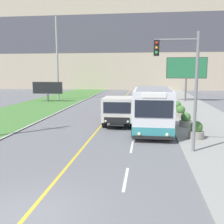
{
  "coord_description": "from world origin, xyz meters",
  "views": [
    {
      "loc": [
        3.49,
        -6.8,
        4.29
      ],
      "look_at": [
        1.1,
        11.58,
        1.4
      ],
      "focal_mm": 42.0,
      "sensor_mm": 36.0,
      "label": 1
    }
  ],
  "objects_px": {
    "traffic_light_mast": "(184,78)",
    "planter_round_near": "(196,131)",
    "city_bus": "(152,111)",
    "dump_truck": "(120,110)",
    "planter_round_far": "(177,107)",
    "utility_pole_far": "(57,59)",
    "billboard_large": "(187,69)",
    "billboard_small": "(47,88)",
    "planter_round_third": "(181,113)",
    "planter_round_second": "(186,120)"
  },
  "relations": [
    {
      "from": "traffic_light_mast",
      "to": "planter_round_near",
      "type": "height_order",
      "value": "traffic_light_mast"
    },
    {
      "from": "city_bus",
      "to": "planter_round_near",
      "type": "relative_size",
      "value": 4.99
    },
    {
      "from": "dump_truck",
      "to": "planter_round_near",
      "type": "xyz_separation_m",
      "value": [
        5.26,
        -4.11,
        -0.62
      ]
    },
    {
      "from": "dump_truck",
      "to": "planter_round_far",
      "type": "relative_size",
      "value": 6.06
    },
    {
      "from": "city_bus",
      "to": "planter_round_far",
      "type": "height_order",
      "value": "city_bus"
    },
    {
      "from": "utility_pole_far",
      "to": "planter_round_far",
      "type": "distance_m",
      "value": 20.45
    },
    {
      "from": "billboard_large",
      "to": "billboard_small",
      "type": "distance_m",
      "value": 19.79
    },
    {
      "from": "billboard_large",
      "to": "planter_round_third",
      "type": "relative_size",
      "value": 5.37
    },
    {
      "from": "planter_round_far",
      "to": "planter_round_second",
      "type": "bearing_deg",
      "value": -91.42
    },
    {
      "from": "dump_truck",
      "to": "utility_pole_far",
      "type": "bearing_deg",
      "value": 122.43
    },
    {
      "from": "billboard_large",
      "to": "planter_round_second",
      "type": "relative_size",
      "value": 5.72
    },
    {
      "from": "planter_round_near",
      "to": "billboard_large",
      "type": "bearing_deg",
      "value": 83.69
    },
    {
      "from": "billboard_large",
      "to": "planter_round_third",
      "type": "bearing_deg",
      "value": -99.7
    },
    {
      "from": "city_bus",
      "to": "dump_truck",
      "type": "bearing_deg",
      "value": 132.97
    },
    {
      "from": "utility_pole_far",
      "to": "city_bus",
      "type": "bearing_deg",
      "value": -55.98
    },
    {
      "from": "utility_pole_far",
      "to": "billboard_small",
      "type": "bearing_deg",
      "value": -101.39
    },
    {
      "from": "billboard_small",
      "to": "planter_round_near",
      "type": "relative_size",
      "value": 3.88
    },
    {
      "from": "billboard_large",
      "to": "city_bus",
      "type": "bearing_deg",
      "value": -104.21
    },
    {
      "from": "city_bus",
      "to": "planter_round_far",
      "type": "bearing_deg",
      "value": 73.76
    },
    {
      "from": "traffic_light_mast",
      "to": "planter_round_third",
      "type": "xyz_separation_m",
      "value": [
        1.21,
        10.07,
        -3.38
      ]
    },
    {
      "from": "billboard_small",
      "to": "planter_round_far",
      "type": "relative_size",
      "value": 3.76
    },
    {
      "from": "utility_pole_far",
      "to": "planter_round_second",
      "type": "height_order",
      "value": "utility_pole_far"
    },
    {
      "from": "billboard_large",
      "to": "billboard_small",
      "type": "relative_size",
      "value": 1.44
    },
    {
      "from": "billboard_large",
      "to": "billboard_small",
      "type": "bearing_deg",
      "value": -171.77
    },
    {
      "from": "utility_pole_far",
      "to": "traffic_light_mast",
      "type": "relative_size",
      "value": 1.94
    },
    {
      "from": "dump_truck",
      "to": "billboard_large",
      "type": "xyz_separation_m",
      "value": [
        7.65,
        17.51,
        3.41
      ]
    },
    {
      "from": "billboard_small",
      "to": "planter_round_near",
      "type": "height_order",
      "value": "billboard_small"
    },
    {
      "from": "dump_truck",
      "to": "traffic_light_mast",
      "type": "height_order",
      "value": "traffic_light_mast"
    },
    {
      "from": "billboard_small",
      "to": "planter_round_second",
      "type": "distance_m",
      "value": 22.74
    },
    {
      "from": "utility_pole_far",
      "to": "billboard_large",
      "type": "height_order",
      "value": "utility_pole_far"
    },
    {
      "from": "city_bus",
      "to": "utility_pole_far",
      "type": "distance_m",
      "value": 24.91
    },
    {
      "from": "city_bus",
      "to": "planter_round_near",
      "type": "bearing_deg",
      "value": -27.09
    },
    {
      "from": "billboard_large",
      "to": "utility_pole_far",
      "type": "bearing_deg",
      "value": 179.78
    },
    {
      "from": "dump_truck",
      "to": "planter_round_second",
      "type": "bearing_deg",
      "value": -5.17
    },
    {
      "from": "city_bus",
      "to": "billboard_small",
      "type": "xyz_separation_m",
      "value": [
        -14.28,
        17.42,
        0.32
      ]
    },
    {
      "from": "dump_truck",
      "to": "planter_round_second",
      "type": "height_order",
      "value": "dump_truck"
    },
    {
      "from": "traffic_light_mast",
      "to": "planter_round_far",
      "type": "bearing_deg",
      "value": 84.49
    },
    {
      "from": "planter_round_near",
      "to": "planter_round_second",
      "type": "distance_m",
      "value": 3.65
    },
    {
      "from": "dump_truck",
      "to": "planter_round_near",
      "type": "distance_m",
      "value": 6.71
    },
    {
      "from": "billboard_small",
      "to": "planter_round_second",
      "type": "xyz_separation_m",
      "value": [
        16.88,
        -15.17,
        -1.36
      ]
    },
    {
      "from": "utility_pole_far",
      "to": "traffic_light_mast",
      "type": "bearing_deg",
      "value": -58.22
    },
    {
      "from": "dump_truck",
      "to": "planter_round_third",
      "type": "relative_size",
      "value": 6.0
    },
    {
      "from": "city_bus",
      "to": "dump_truck",
      "type": "relative_size",
      "value": 0.8
    },
    {
      "from": "dump_truck",
      "to": "planter_round_second",
      "type": "relative_size",
      "value": 6.39
    },
    {
      "from": "traffic_light_mast",
      "to": "planter_round_second",
      "type": "xyz_separation_m",
      "value": [
        1.14,
        6.42,
        -3.41
      ]
    },
    {
      "from": "utility_pole_far",
      "to": "planter_round_third",
      "type": "height_order",
      "value": "utility_pole_far"
    },
    {
      "from": "dump_truck",
      "to": "billboard_large",
      "type": "height_order",
      "value": "billboard_large"
    },
    {
      "from": "traffic_light_mast",
      "to": "planter_round_near",
      "type": "relative_size",
      "value": 5.63
    },
    {
      "from": "billboard_large",
      "to": "planter_round_far",
      "type": "bearing_deg",
      "value": -102.36
    },
    {
      "from": "dump_truck",
      "to": "city_bus",
      "type": "bearing_deg",
      "value": -47.03
    }
  ]
}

